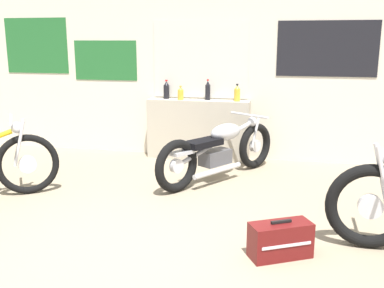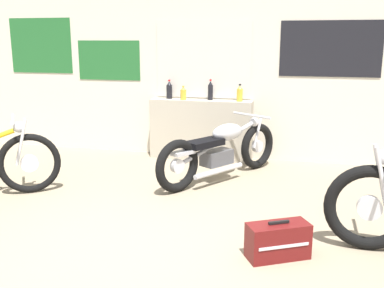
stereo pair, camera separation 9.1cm
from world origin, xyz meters
TOP-DOWN VIEW (x-y plane):
  - ground_plane at (0.00, 0.00)m, footprint 24.00×24.00m
  - wall_back at (-0.01, 3.50)m, footprint 10.00×0.07m
  - sill_counter at (-0.09, 3.32)m, footprint 1.54×0.28m
  - bottle_leftmost at (-0.59, 3.36)m, footprint 0.09×0.09m
  - bottle_left_center at (-0.35, 3.27)m, footprint 0.09×0.09m
  - bottle_center at (0.05, 3.35)m, footprint 0.08×0.08m
  - bottle_right_center at (0.49, 3.30)m, footprint 0.09×0.09m
  - motorcycle_silver at (0.39, 2.36)m, footprint 1.26×1.84m
  - hard_case_darkred at (1.25, 0.33)m, footprint 0.56×0.44m

SIDE VIEW (x-z plane):
  - ground_plane at x=0.00m, z-range 0.00..0.00m
  - hard_case_darkred at x=1.25m, z-range -0.01..0.31m
  - motorcycle_silver at x=0.39m, z-range 0.00..0.79m
  - sill_counter at x=-0.09m, z-range 0.00..0.90m
  - bottle_left_center at x=-0.35m, z-range 0.89..1.10m
  - bottle_right_center at x=0.49m, z-range 0.89..1.14m
  - bottle_leftmost at x=-0.59m, z-range 0.88..1.17m
  - bottle_center at x=0.05m, z-range 0.88..1.19m
  - wall_back at x=-0.01m, z-range 0.00..2.80m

